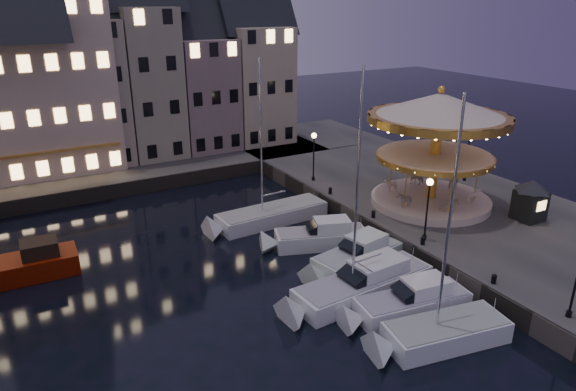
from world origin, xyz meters
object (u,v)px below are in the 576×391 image
bollard_c (373,213)px  motorboat_b (406,305)px  streetlamp_b (428,200)px  motorboat_d (353,259)px  motorboat_f (266,217)px  bollard_d (330,190)px  streetlamp_d (468,150)px  streetlamp_c (314,150)px  bollard_b (423,240)px  bollard_a (494,278)px  carousel (438,128)px  motorboat_e (315,238)px  motorboat_a (436,335)px  motorboat_c (359,286)px  ticket_kiosk (532,193)px  red_fishing_boat (18,268)px

bollard_c → motorboat_b: (-4.92, -9.01, -0.96)m
streetlamp_b → motorboat_d: streetlamp_b is taller
motorboat_f → bollard_d: bearing=0.1°
bollard_c → motorboat_d: 5.51m
streetlamp_b → streetlamp_d: 13.29m
streetlamp_c → bollard_b: size_ratio=7.32×
streetlamp_d → motorboat_b: streetlamp_d is taller
motorboat_b → motorboat_f: motorboat_f is taller
streetlamp_c → bollard_b: streetlamp_c is taller
bollard_b → motorboat_d: 4.62m
bollard_c → bollard_d: size_ratio=1.00×
bollard_c → streetlamp_d: bearing=11.9°
bollard_c → motorboat_b: motorboat_b is taller
bollard_d → bollard_a: bearing=-90.0°
motorboat_b → carousel: bearing=40.9°
bollard_b → motorboat_e: size_ratio=0.08×
streetlamp_d → motorboat_f: (-17.76, 2.99, -3.49)m
motorboat_a → motorboat_e: (0.63, 12.02, 0.10)m
bollard_b → motorboat_c: (-5.97, -1.26, -0.92)m
bollard_d → motorboat_a: 18.00m
ticket_kiosk → motorboat_b: bearing=-166.7°
motorboat_f → red_fishing_boat: size_ratio=1.79×
streetlamp_c → bollard_d: size_ratio=7.32×
streetlamp_c → bollard_c: bearing=-93.8°
motorboat_e → motorboat_f: motorboat_f is taller
streetlamp_c → motorboat_b: size_ratio=0.57×
bollard_d → motorboat_a: bearing=-107.2°
streetlamp_b → motorboat_c: motorboat_c is taller
streetlamp_c → motorboat_e: size_ratio=0.58×
bollard_c → carousel: 7.78m
motorboat_f → ticket_kiosk: (15.14, -11.15, 2.75)m
motorboat_f → red_fishing_boat: bearing=179.9°
motorboat_d → ticket_kiosk: ticket_kiosk is taller
streetlamp_c → red_fishing_boat: size_ratio=0.58×
bollard_a → motorboat_c: (-5.97, 4.24, -0.92)m
streetlamp_c → carousel: (4.83, -9.04, 3.16)m
streetlamp_c → bollard_c: (-0.60, -9.00, -2.41)m
streetlamp_d → motorboat_b: size_ratio=0.57×
motorboat_a → bollard_d: bearing=72.8°
bollard_a → motorboat_c: motorboat_c is taller
red_fishing_boat → bollard_c: bearing=-13.7°
streetlamp_d → motorboat_b: (-16.82, -11.51, -3.38)m
motorboat_c → red_fishing_boat: 20.40m
motorboat_e → bollard_c: bearing=-4.3°
streetlamp_c → motorboat_d: size_ratio=0.57×
motorboat_a → motorboat_f: bearing=91.8°
bollard_d → bollard_c: bearing=-90.0°
motorboat_a → bollard_a: bearing=12.4°
streetlamp_b → bollard_a: streetlamp_b is taller
motorboat_a → motorboat_d: (1.09, 8.27, 0.10)m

